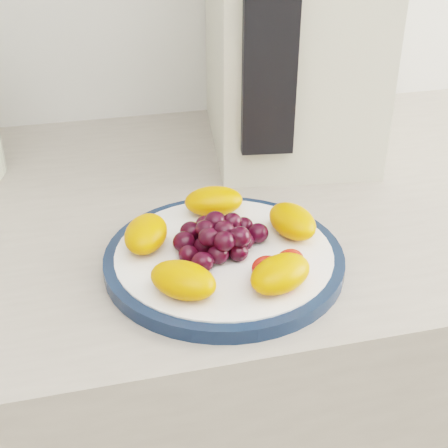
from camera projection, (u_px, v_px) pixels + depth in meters
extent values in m
cylinder|color=#12203A|center=(224.00, 259.00, 0.65)|extent=(0.25, 0.25, 0.01)
cylinder|color=white|center=(224.00, 258.00, 0.65)|extent=(0.22, 0.22, 0.02)
cube|color=beige|center=(290.00, 14.00, 0.84)|extent=(0.25, 0.32, 0.37)
cube|color=black|center=(270.00, 40.00, 0.70)|extent=(0.07, 0.03, 0.27)
ellipsoid|color=orange|center=(292.00, 221.00, 0.66)|extent=(0.06, 0.07, 0.03)
ellipsoid|color=orange|center=(214.00, 201.00, 0.70)|extent=(0.07, 0.05, 0.03)
ellipsoid|color=orange|center=(146.00, 234.00, 0.64)|extent=(0.06, 0.08, 0.03)
ellipsoid|color=orange|center=(183.00, 280.00, 0.57)|extent=(0.08, 0.08, 0.03)
ellipsoid|color=orange|center=(280.00, 274.00, 0.58)|extent=(0.08, 0.07, 0.03)
ellipsoid|color=black|center=(224.00, 244.00, 0.64)|extent=(0.02, 0.02, 0.02)
ellipsoid|color=black|center=(244.00, 241.00, 0.64)|extent=(0.02, 0.02, 0.02)
ellipsoid|color=black|center=(230.00, 233.00, 0.65)|extent=(0.02, 0.02, 0.02)
ellipsoid|color=black|center=(210.00, 235.00, 0.65)|extent=(0.02, 0.02, 0.02)
ellipsoid|color=black|center=(204.00, 246.00, 0.63)|extent=(0.02, 0.02, 0.02)
ellipsoid|color=black|center=(218.00, 254.00, 0.62)|extent=(0.02, 0.02, 0.02)
ellipsoid|color=black|center=(238.00, 252.00, 0.62)|extent=(0.02, 0.02, 0.02)
ellipsoid|color=black|center=(258.00, 233.00, 0.65)|extent=(0.02, 0.02, 0.02)
ellipsoid|color=black|center=(244.00, 226.00, 0.67)|extent=(0.02, 0.02, 0.02)
ellipsoid|color=black|center=(225.00, 224.00, 0.67)|extent=(0.02, 0.02, 0.02)
ellipsoid|color=black|center=(206.00, 225.00, 0.67)|extent=(0.02, 0.02, 0.02)
ellipsoid|color=black|center=(191.00, 232.00, 0.65)|extent=(0.02, 0.02, 0.02)
ellipsoid|color=black|center=(184.00, 242.00, 0.64)|extent=(0.02, 0.02, 0.02)
ellipsoid|color=black|center=(188.00, 254.00, 0.62)|extent=(0.02, 0.02, 0.02)
ellipsoid|color=black|center=(202.00, 262.00, 0.61)|extent=(0.02, 0.02, 0.02)
ellipsoid|color=black|center=(224.00, 231.00, 0.63)|extent=(0.02, 0.02, 0.02)
ellipsoid|color=black|center=(232.00, 222.00, 0.64)|extent=(0.02, 0.02, 0.02)
ellipsoid|color=black|center=(215.00, 222.00, 0.64)|extent=(0.02, 0.02, 0.02)
ellipsoid|color=black|center=(205.00, 229.00, 0.63)|extent=(0.02, 0.02, 0.02)
ellipsoid|color=black|center=(209.00, 237.00, 0.62)|extent=(0.02, 0.02, 0.02)
ellipsoid|color=black|center=(224.00, 241.00, 0.61)|extent=(0.02, 0.02, 0.02)
ellipsoid|color=black|center=(240.00, 237.00, 0.62)|extent=(0.02, 0.02, 0.02)
ellipsoid|color=red|center=(267.00, 268.00, 0.60)|extent=(0.03, 0.03, 0.02)
ellipsoid|color=red|center=(290.00, 261.00, 0.61)|extent=(0.04, 0.03, 0.02)
ellipsoid|color=red|center=(285.00, 279.00, 0.58)|extent=(0.04, 0.04, 0.02)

